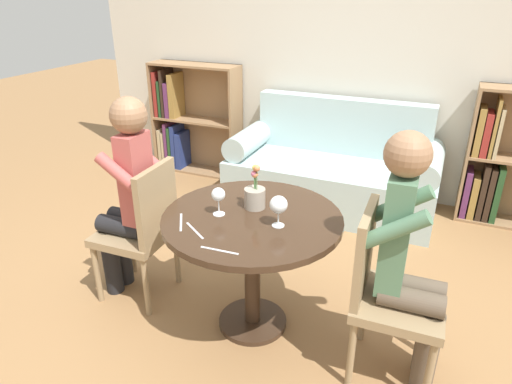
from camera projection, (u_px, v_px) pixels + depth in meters
ground_plane at (253, 323)px, 2.72m from camera, size 16.00×16.00×0.00m
back_wall at (353, 45)px, 3.98m from camera, size 5.20×0.05×2.70m
round_table at (252, 238)px, 2.47m from camera, size 0.97×0.97×0.72m
couch at (332, 172)px, 4.06m from camera, size 1.79×0.80×0.92m
bookshelf_left at (187, 121)px, 4.78m from camera, size 0.93×0.28×1.13m
bookshelf_right at (510, 164)px, 3.69m from camera, size 0.93×0.28×1.13m
chair_left at (143, 227)px, 2.77m from camera, size 0.43×0.43×0.90m
chair_right at (385, 289)px, 2.21m from camera, size 0.43×0.43×0.90m
person_left at (128, 195)px, 2.72m from camera, size 0.43×0.35×1.29m
person_right at (409, 259)px, 2.10m from camera, size 0.42×0.35×1.29m
wine_glass_left at (218, 195)px, 2.39m from camera, size 0.07×0.07×0.15m
wine_glass_right at (279, 206)px, 2.27m from camera, size 0.09×0.09×0.17m
flower_vase at (255, 195)px, 2.48m from camera, size 0.12×0.12×0.25m
knife_left_setting at (181, 222)px, 2.35m from camera, size 0.11×0.17×0.00m
fork_left_setting at (195, 231)px, 2.27m from camera, size 0.16×0.12×0.00m
knife_right_setting at (220, 251)px, 2.10m from camera, size 0.19×0.02×0.00m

